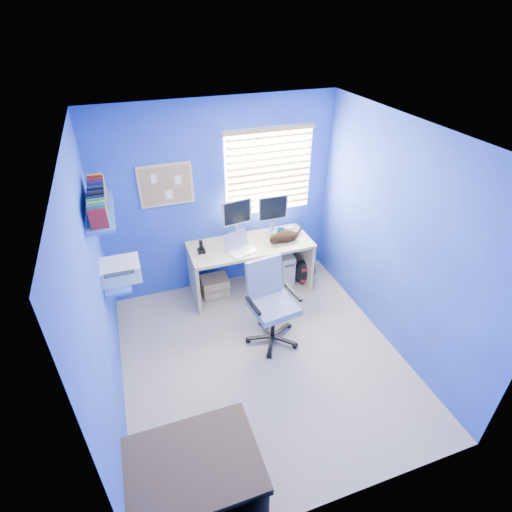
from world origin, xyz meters
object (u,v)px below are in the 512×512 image
object	(u,v)px
laptop	(241,244)
cat	(285,236)
desk	(251,267)
tower_pc	(283,265)
office_chair	(271,313)

from	to	relation	value
laptop	cat	xyz separation A→B (m)	(0.62, 0.07, -0.05)
laptop	desk	bearing A→B (deg)	23.80
tower_pc	office_chair	bearing A→B (deg)	-118.34
laptop	office_chair	bearing A→B (deg)	-101.71
tower_pc	desk	bearing A→B (deg)	-167.82
laptop	tower_pc	size ratio (longest dim) A/B	0.73
laptop	tower_pc	xyz separation A→B (m)	(0.69, 0.25, -0.62)
laptop	tower_pc	bearing A→B (deg)	1.85
tower_pc	office_chair	xyz separation A→B (m)	(-0.59, -1.05, 0.15)
desk	laptop	bearing A→B (deg)	-138.05
tower_pc	office_chair	size ratio (longest dim) A/B	0.45
desk	laptop	size ratio (longest dim) A/B	4.81
cat	office_chair	xyz separation A→B (m)	(-0.53, -0.88, -0.43)
office_chair	tower_pc	bearing A→B (deg)	60.54
cat	tower_pc	bearing A→B (deg)	54.42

